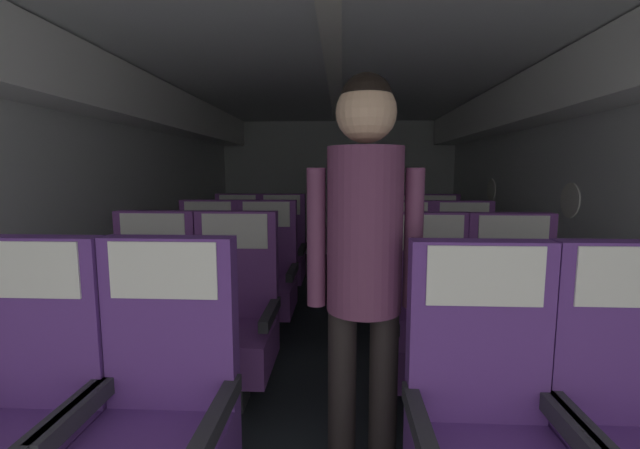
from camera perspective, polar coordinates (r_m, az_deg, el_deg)
The scene contains 18 objects.
ground at distance 3.46m, azimuth 1.74°, elevation -15.01°, with size 3.81×7.03×0.02m, color #23282D.
fuselage_shell at distance 3.48m, azimuth 1.95°, elevation 11.21°, with size 3.69×6.68×2.12m.
seat_a_left_window at distance 1.87m, azimuth -35.81°, elevation -21.06°, with size 0.50×0.51×1.07m.
seat_a_left_aisle at distance 1.65m, azimuth -21.19°, elevation -24.04°, with size 0.50×0.51×1.07m.
seat_a_right_window at distance 1.59m, azimuth 21.85°, elevation -25.53°, with size 0.50×0.51×1.07m.
seat_b_left_window at distance 2.63m, azimuth -22.18°, elevation -12.11°, with size 0.50×0.51×1.07m.
seat_b_left_aisle at distance 2.47m, azimuth -11.80°, elevation -12.95°, with size 0.50×0.51×1.07m.
seat_b_right_aisle at distance 2.56m, azimuth 25.02°, elevation -12.79°, with size 0.50×0.51×1.07m.
seat_b_right_window at distance 2.44m, azimuth 14.70°, elevation -13.29°, with size 0.50×0.51×1.07m.
seat_c_left_window at distance 3.47m, azimuth -15.24°, elevation -7.15°, with size 0.50×0.51×1.07m.
seat_c_left_aisle at distance 3.36m, azimuth -7.48°, elevation -7.40°, with size 0.50×0.51×1.07m.
seat_c_right_aisle at distance 3.44m, azimuth 19.11°, elevation -7.41°, with size 0.50×0.51×1.07m.
seat_c_right_window at distance 3.34m, azimuth 11.26°, elevation -7.58°, with size 0.50×0.51×1.07m.
seat_d_left_window at distance 4.36m, azimuth -11.30°, elevation -4.10°, with size 0.50×0.51×1.07m.
seat_d_left_aisle at distance 4.29m, azimuth -5.33°, elevation -4.19°, with size 0.50×0.51×1.07m.
seat_d_right_aisle at distance 4.35m, azimuth 15.65°, elevation -4.25°, with size 0.50×0.51×1.07m.
seat_d_right_window at distance 4.26m, azimuth 9.46°, elevation -4.33°, with size 0.50×0.51×1.07m.
flight_attendant at distance 1.57m, azimuth 6.07°, elevation -3.03°, with size 0.43×0.28×1.65m.
Camera 1 is at (0.07, 0.11, 1.30)m, focal length 23.52 mm.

